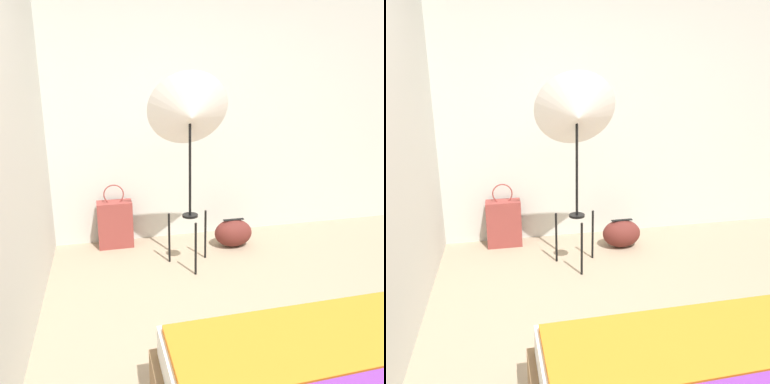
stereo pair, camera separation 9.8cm
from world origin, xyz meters
The scene contains 5 objects.
wall_back centered at (0.00, 2.32, 1.30)m, with size 8.00×0.05×2.60m.
wall_side_left centered at (-1.50, 1.00, 1.30)m, with size 0.05×8.00×2.60m.
photo_umbrella centered at (-0.27, 1.57, 1.31)m, with size 0.68×0.44×1.65m.
tote_bag centered at (-0.89, 2.15, 0.23)m, with size 0.33×0.18×0.63m.
duffel_bag centered at (0.24, 1.87, 0.14)m, with size 0.38×0.27×0.28m.
Camera 1 is at (-1.00, -1.39, 1.51)m, focal length 35.00 mm.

